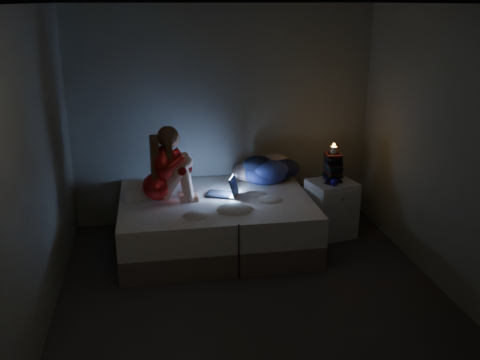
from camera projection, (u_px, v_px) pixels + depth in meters
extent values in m
cube|color=#2E2A26|center=(253.00, 295.00, 5.01)|extent=(3.60, 3.80, 0.02)
cube|color=silver|center=(255.00, 2.00, 4.17)|extent=(3.60, 3.80, 0.02)
cube|color=#626753|center=(223.00, 117.00, 6.37)|extent=(3.60, 0.02, 2.60)
cube|color=#626753|center=(323.00, 265.00, 2.81)|extent=(3.60, 0.02, 2.60)
cube|color=#626753|center=(34.00, 173.00, 4.30)|extent=(0.02, 3.80, 2.60)
cube|color=#626753|center=(447.00, 153.00, 4.88)|extent=(0.02, 3.80, 2.60)
cube|color=white|center=(147.00, 191.00, 5.85)|extent=(0.46, 0.33, 0.13)
cube|color=silver|center=(331.00, 209.00, 6.18)|extent=(0.58, 0.54, 0.66)
cylinder|color=beige|center=(334.00, 150.00, 5.99)|extent=(0.07, 0.07, 0.08)
cube|color=black|center=(329.00, 184.00, 5.99)|extent=(0.11, 0.16, 0.01)
sphere|color=navy|center=(331.00, 182.00, 5.93)|extent=(0.08, 0.08, 0.08)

